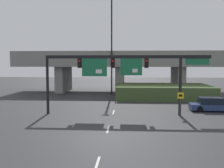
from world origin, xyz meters
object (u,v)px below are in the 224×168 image
(signal_gantry, at_px, (121,67))
(highway_light_pole_near, at_px, (112,43))
(speed_limit_sign, at_px, (180,101))
(parked_sedan_near_right, at_px, (211,105))

(signal_gantry, distance_m, highway_light_pole_near, 17.31)
(signal_gantry, relative_size, highway_light_pole_near, 1.01)
(signal_gantry, xyz_separation_m, speed_limit_sign, (5.75, -0.85, -3.27))
(speed_limit_sign, relative_size, highway_light_pole_near, 0.15)
(speed_limit_sign, bearing_deg, parked_sedan_near_right, 41.22)
(speed_limit_sign, distance_m, parked_sedan_near_right, 5.43)
(highway_light_pole_near, height_order, parked_sedan_near_right, highway_light_pole_near)
(speed_limit_sign, distance_m, highway_light_pole_near, 20.50)
(signal_gantry, distance_m, speed_limit_sign, 6.67)
(parked_sedan_near_right, bearing_deg, speed_limit_sign, -137.12)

